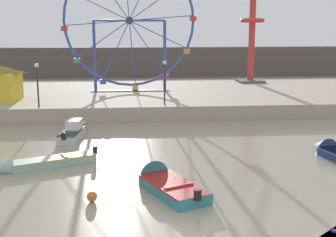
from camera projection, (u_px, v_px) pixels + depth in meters
name	position (u px, v px, depth m)	size (l,w,h in m)	color
quay_promenade	(142.00, 97.00, 42.79)	(110.00, 18.57, 1.16)	tan
distant_town_skyline	(137.00, 62.00, 66.04)	(140.00, 3.00, 4.40)	#564C47
motorboat_pale_grey	(75.00, 130.00, 29.73)	(1.70, 5.41, 1.36)	silver
motorboat_seafoam	(37.00, 163.00, 22.68)	(5.41, 3.10, 1.03)	#93BCAD
motorboat_teal_painted	(163.00, 182.00, 19.79)	(3.29, 4.88, 1.52)	teal
ferris_wheel_blue_frame	(129.00, 23.00, 41.32)	(12.58, 1.20, 12.77)	#334CA8
drop_tower_red_tower	(252.00, 34.00, 48.69)	(2.80, 2.80, 11.70)	#BC332D
promenade_lamp_near	(37.00, 78.00, 33.21)	(0.32, 0.32, 3.33)	#2D2D33
promenade_lamp_far	(165.00, 76.00, 34.31)	(0.32, 0.32, 3.46)	#2D2D33
mooring_buoy_orange	(92.00, 196.00, 18.21)	(0.44, 0.44, 0.44)	orange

